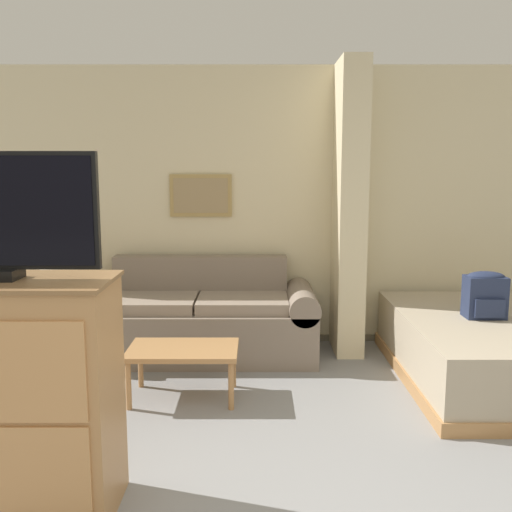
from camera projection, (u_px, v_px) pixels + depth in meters
name	position (u px, v px, depth m)	size (l,w,h in m)	color
wall_back	(286.00, 208.00, 5.43)	(6.42, 0.16, 2.60)	beige
wall_partition_pillar	(351.00, 210.00, 5.09)	(0.24, 0.56, 2.60)	beige
couch	(200.00, 319.00, 5.10)	(2.11, 0.84, 0.86)	gray
coffee_table	(185.00, 353.00, 4.14)	(0.79, 0.50, 0.38)	#B27F4C
side_table	(61.00, 303.00, 5.09)	(0.43, 0.43, 0.58)	#B27F4C
table_lamp	(59.00, 261.00, 5.03)	(0.33, 0.33, 0.41)	tan
tv_dresser	(3.00, 398.00, 2.73)	(1.10, 0.50, 1.16)	#B27F4C
bed	(495.00, 348.00, 4.51)	(1.47, 2.00, 0.51)	#B27F4C
backpack	(487.00, 294.00, 4.44)	(0.30, 0.22, 0.37)	#232D4C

